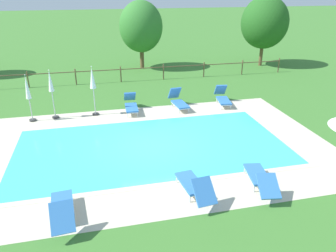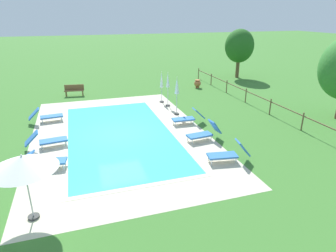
{
  "view_description": "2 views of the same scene",
  "coord_description": "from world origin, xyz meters",
  "views": [
    {
      "loc": [
        -2.05,
        -11.72,
        6.06
      ],
      "look_at": [
        0.8,
        0.5,
        0.6
      ],
      "focal_mm": 34.98,
      "sensor_mm": 36.0,
      "label": 1
    },
    {
      "loc": [
        14.89,
        -1.99,
        6.18
      ],
      "look_at": [
        1.33,
        2.36,
        0.66
      ],
      "focal_mm": 31.19,
      "sensor_mm": 36.0,
      "label": 2
    }
  ],
  "objects": [
    {
      "name": "patio_umbrella_closed_row_mid_west",
      "position": [
        -2.12,
        4.05,
        1.73
      ],
      "size": [
        0.32,
        0.32,
        2.48
      ],
      "color": "#383838",
      "rests_on": "ground"
    },
    {
      "name": "pool_coping_rim",
      "position": [
        0.0,
        0.0,
        0.01
      ],
      "size": [
        11.26,
        5.92,
        0.01
      ],
      "color": "beige",
      "rests_on": "ground"
    },
    {
      "name": "wooden_bench_lawn_side",
      "position": [
        -8.98,
        -2.18,
        0.47
      ],
      "size": [
        0.63,
        1.54,
        0.87
      ],
      "color": "brown",
      "rests_on": "ground"
    },
    {
      "name": "patio_umbrella_open_foreground",
      "position": [
        6.22,
        -3.77,
        2.01
      ],
      "size": [
        2.03,
        2.03,
        2.29
      ],
      "color": "#383838",
      "rests_on": "ground"
    },
    {
      "name": "tree_far_west",
      "position": [
        -11.34,
        13.86,
        3.12
      ],
      "size": [
        2.84,
        2.84,
        4.77
      ],
      "color": "brown",
      "rests_on": "ground"
    },
    {
      "name": "patio_umbrella_closed_row_centre",
      "position": [
        -5.1,
        3.93,
        1.48
      ],
      "size": [
        0.32,
        0.32,
        2.29
      ],
      "color": "#383838",
      "rests_on": "ground"
    },
    {
      "name": "sun_lounger_south_near_corner",
      "position": [
        2.19,
        4.04,
        0.4
      ],
      "size": [
        0.78,
        1.87,
        1.02
      ],
      "color": "#3370BC",
      "rests_on": "ground"
    },
    {
      "name": "swimming_pool_water",
      "position": [
        0.0,
        0.0,
        0.01
      ],
      "size": [
        10.78,
        5.44,
        0.01
      ],
      "primitive_type": "cube",
      "color": "#42CCD6",
      "rests_on": "ground"
    },
    {
      "name": "perimeter_fence",
      "position": [
        -0.27,
        9.83,
        0.68
      ],
      "size": [
        23.43,
        0.08,
        1.05
      ],
      "color": "brown",
      "rests_on": "ground"
    },
    {
      "name": "pool_deck_paving",
      "position": [
        0.0,
        0.0,
        0.0
      ],
      "size": [
        14.48,
        9.14,
        0.01
      ],
      "primitive_type": "cube",
      "color": "beige",
      "rests_on": "ground"
    },
    {
      "name": "sun_lounger_north_far",
      "position": [
        -0.31,
        4.12,
        0.38
      ],
      "size": [
        0.69,
        1.96,
        0.91
      ],
      "color": "#3370BC",
      "rests_on": "ground"
    },
    {
      "name": "sun_lounger_south_mid",
      "position": [
        0.66,
        -3.64,
        0.38
      ],
      "size": [
        0.82,
        2.0,
        0.91
      ],
      "color": "#3370BC",
      "rests_on": "ground"
    },
    {
      "name": "ground_plane",
      "position": [
        0.0,
        0.0,
        0.0
      ],
      "size": [
        160.0,
        160.0,
        0.0
      ],
      "primitive_type": "plane",
      "color": "#3D752D"
    },
    {
      "name": "terracotta_urn_near_fence",
      "position": [
        -8.44,
        8.22,
        0.38
      ],
      "size": [
        0.59,
        0.59,
        0.7
      ],
      "color": "#B7663D",
      "rests_on": "ground"
    },
    {
      "name": "sun_lounger_north_end",
      "position": [
        2.86,
        -3.68,
        0.36
      ],
      "size": [
        0.94,
        2.11,
        0.77
      ],
      "color": "#3370BC",
      "rests_on": "ground"
    },
    {
      "name": "patio_umbrella_closed_row_west",
      "position": [
        -4.06,
        4.07,
        1.64
      ],
      "size": [
        0.32,
        0.32,
        2.42
      ],
      "color": "#383838",
      "rests_on": "ground"
    },
    {
      "name": "sun_lounger_north_near_steps",
      "position": [
        4.69,
        4.08,
        0.39
      ],
      "size": [
        0.89,
        1.93,
        0.99
      ],
      "color": "#3370BC",
      "rests_on": "ground"
    },
    {
      "name": "sun_lounger_north_mid",
      "position": [
        -3.22,
        -3.91,
        0.38
      ],
      "size": [
        0.78,
        1.98,
        0.92
      ],
      "color": "#3370BC",
      "rests_on": "ground"
    }
  ]
}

